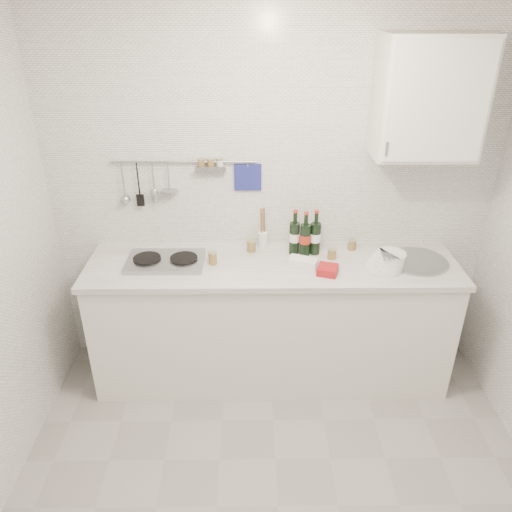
{
  "coord_description": "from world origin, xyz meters",
  "views": [
    {
      "loc": [
        -0.14,
        -1.77,
        2.49
      ],
      "look_at": [
        -0.11,
        0.9,
        1.08
      ],
      "focal_mm": 35.0,
      "sensor_mm": 36.0,
      "label": 1
    }
  ],
  "objects_px": {
    "plate_stack_hob": "(175,262)",
    "utensil_crock": "(263,237)",
    "wine_bottles": "(305,233)",
    "plate_stack_sink": "(387,261)",
    "wall_cabinet": "(429,97)"
  },
  "relations": [
    {
      "from": "wine_bottles",
      "to": "utensil_crock",
      "type": "xyz_separation_m",
      "value": [
        -0.28,
        0.12,
        -0.09
      ]
    },
    {
      "from": "wall_cabinet",
      "to": "plate_stack_sink",
      "type": "distance_m",
      "value": 1.01
    },
    {
      "from": "plate_stack_hob",
      "to": "utensil_crock",
      "type": "distance_m",
      "value": 0.64
    },
    {
      "from": "plate_stack_sink",
      "to": "utensil_crock",
      "type": "relative_size",
      "value": 0.87
    },
    {
      "from": "wall_cabinet",
      "to": "wine_bottles",
      "type": "xyz_separation_m",
      "value": [
        -0.68,
        0.01,
        -0.87
      ]
    },
    {
      "from": "wine_bottles",
      "to": "plate_stack_sink",
      "type": "bearing_deg",
      "value": -21.26
    },
    {
      "from": "plate_stack_hob",
      "to": "utensil_crock",
      "type": "xyz_separation_m",
      "value": [
        0.58,
        0.25,
        0.06
      ]
    },
    {
      "from": "plate_stack_sink",
      "to": "utensil_crock",
      "type": "height_order",
      "value": "utensil_crock"
    },
    {
      "from": "wall_cabinet",
      "to": "utensil_crock",
      "type": "bearing_deg",
      "value": 172.46
    },
    {
      "from": "plate_stack_hob",
      "to": "wall_cabinet",
      "type": "bearing_deg",
      "value": 4.53
    },
    {
      "from": "wall_cabinet",
      "to": "plate_stack_hob",
      "type": "bearing_deg",
      "value": -175.47
    },
    {
      "from": "plate_stack_sink",
      "to": "wine_bottles",
      "type": "distance_m",
      "value": 0.56
    },
    {
      "from": "plate_stack_sink",
      "to": "utensil_crock",
      "type": "xyz_separation_m",
      "value": [
        -0.79,
        0.32,
        0.02
      ]
    },
    {
      "from": "plate_stack_sink",
      "to": "plate_stack_hob",
      "type": "bearing_deg",
      "value": 177.16
    },
    {
      "from": "plate_stack_hob",
      "to": "wine_bottles",
      "type": "xyz_separation_m",
      "value": [
        0.86,
        0.13,
        0.14
      ]
    }
  ]
}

